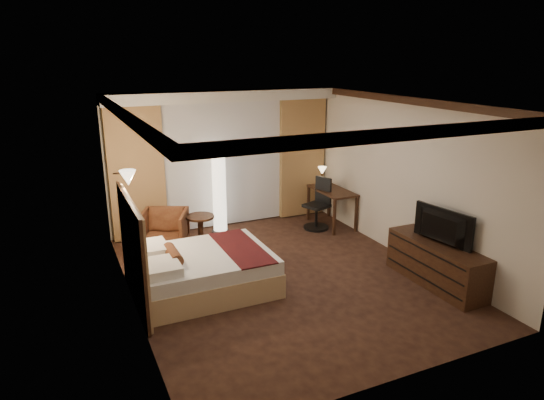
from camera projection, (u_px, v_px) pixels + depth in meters
name	position (u px, v px, depth m)	size (l,w,h in m)	color
floor	(283.00, 277.00, 7.57)	(4.50, 5.50, 0.01)	black
ceiling	(284.00, 102.00, 6.80)	(4.50, 5.50, 0.01)	white
back_wall	(223.00, 159.00, 9.58)	(4.50, 0.02, 2.70)	silver
left_wall	(127.00, 214.00, 6.29)	(0.02, 5.50, 2.70)	silver
right_wall	(404.00, 179.00, 8.08)	(0.02, 5.50, 2.70)	silver
crown_molding	(284.00, 106.00, 6.81)	(4.50, 5.50, 0.12)	black
soffit	(225.00, 96.00, 9.00)	(4.50, 0.50, 0.20)	white
curtain_sheer	(224.00, 165.00, 9.54)	(2.48, 0.04, 2.45)	silver
curtain_left_drape	(137.00, 174.00, 8.81)	(1.00, 0.14, 2.45)	tan
curtain_right_drape	(302.00, 158.00, 10.16)	(1.00, 0.14, 2.45)	tan
wall_sconce	(128.00, 178.00, 7.04)	(0.24, 0.24, 0.24)	white
bed	(204.00, 271.00, 7.11)	(1.93, 1.51, 0.57)	white
headboard	(134.00, 253.00, 6.59)	(0.12, 1.81, 1.50)	tan
armchair	(164.00, 229.00, 8.53)	(0.77, 0.72, 0.79)	#4E2417
side_table	(201.00, 230.00, 8.78)	(0.51, 0.51, 0.56)	black
floor_lamp	(219.00, 191.00, 9.27)	(0.35, 0.35, 1.65)	white
desk	(332.00, 207.00, 9.78)	(0.55, 1.13, 0.75)	black
desk_lamp	(322.00, 177.00, 9.99)	(0.18, 0.18, 0.34)	#FFD899
office_chair	(317.00, 204.00, 9.55)	(0.50, 0.50, 1.03)	black
dresser	(436.00, 264.00, 7.27)	(0.50, 1.69, 0.66)	black
television	(439.00, 225.00, 7.08)	(1.01, 0.58, 0.13)	black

